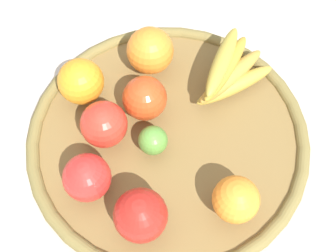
{
  "coord_description": "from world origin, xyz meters",
  "views": [
    {
      "loc": [
        -0.26,
        -0.22,
        0.65
      ],
      "look_at": [
        0.0,
        0.0,
        0.05
      ],
      "focal_mm": 46.47,
      "sensor_mm": 36.0,
      "label": 1
    }
  ],
  "objects_px": {
    "lime_0": "(152,139)",
    "banana_bunch": "(229,73)",
    "orange_2": "(81,81)",
    "apple_1": "(141,215)",
    "orange_1": "(236,199)",
    "apple_2": "(104,124)",
    "orange_0": "(150,51)",
    "apple_0": "(145,98)",
    "apple_3": "(87,177)"
  },
  "relations": [
    {
      "from": "orange_0",
      "to": "orange_1",
      "type": "bearing_deg",
      "value": -113.94
    },
    {
      "from": "orange_1",
      "to": "apple_0",
      "type": "bearing_deg",
      "value": 78.59
    },
    {
      "from": "orange_1",
      "to": "apple_0",
      "type": "relative_size",
      "value": 0.95
    },
    {
      "from": "orange_2",
      "to": "banana_bunch",
      "type": "bearing_deg",
      "value": -44.59
    },
    {
      "from": "orange_0",
      "to": "apple_0",
      "type": "bearing_deg",
      "value": -143.8
    },
    {
      "from": "apple_1",
      "to": "orange_2",
      "type": "xyz_separation_m",
      "value": [
        0.1,
        0.22,
        -0.0
      ]
    },
    {
      "from": "banana_bunch",
      "to": "orange_2",
      "type": "relative_size",
      "value": 2.03
    },
    {
      "from": "apple_1",
      "to": "orange_2",
      "type": "relative_size",
      "value": 1.01
    },
    {
      "from": "apple_2",
      "to": "apple_0",
      "type": "height_order",
      "value": "apple_2"
    },
    {
      "from": "apple_2",
      "to": "banana_bunch",
      "type": "distance_m",
      "value": 0.22
    },
    {
      "from": "apple_3",
      "to": "apple_0",
      "type": "distance_m",
      "value": 0.16
    },
    {
      "from": "banana_bunch",
      "to": "apple_3",
      "type": "relative_size",
      "value": 2.17
    },
    {
      "from": "orange_2",
      "to": "apple_1",
      "type": "bearing_deg",
      "value": -114.66
    },
    {
      "from": "apple_1",
      "to": "orange_1",
      "type": "bearing_deg",
      "value": -39.31
    },
    {
      "from": "apple_0",
      "to": "orange_2",
      "type": "bearing_deg",
      "value": 113.73
    },
    {
      "from": "apple_3",
      "to": "lime_0",
      "type": "distance_m",
      "value": 0.11
    },
    {
      "from": "orange_1",
      "to": "banana_bunch",
      "type": "relative_size",
      "value": 0.44
    },
    {
      "from": "orange_2",
      "to": "orange_1",
      "type": "bearing_deg",
      "value": -89.72
    },
    {
      "from": "banana_bunch",
      "to": "orange_0",
      "type": "bearing_deg",
      "value": 113.23
    },
    {
      "from": "orange_0",
      "to": "apple_2",
      "type": "bearing_deg",
      "value": -165.34
    },
    {
      "from": "apple_3",
      "to": "apple_1",
      "type": "xyz_separation_m",
      "value": [
        0.01,
        -0.1,
        0.0
      ]
    },
    {
      "from": "apple_2",
      "to": "apple_1",
      "type": "height_order",
      "value": "apple_1"
    },
    {
      "from": "orange_0",
      "to": "lime_0",
      "type": "distance_m",
      "value": 0.16
    },
    {
      "from": "orange_0",
      "to": "banana_bunch",
      "type": "bearing_deg",
      "value": -66.77
    },
    {
      "from": "orange_1",
      "to": "lime_0",
      "type": "relative_size",
      "value": 1.47
    },
    {
      "from": "apple_0",
      "to": "apple_1",
      "type": "height_order",
      "value": "apple_1"
    },
    {
      "from": "lime_0",
      "to": "banana_bunch",
      "type": "bearing_deg",
      "value": -6.01
    },
    {
      "from": "orange_1",
      "to": "orange_2",
      "type": "bearing_deg",
      "value": 90.28
    },
    {
      "from": "apple_2",
      "to": "apple_0",
      "type": "xyz_separation_m",
      "value": [
        0.08,
        -0.02,
        -0.0
      ]
    },
    {
      "from": "apple_0",
      "to": "lime_0",
      "type": "bearing_deg",
      "value": -129.6
    },
    {
      "from": "banana_bunch",
      "to": "orange_1",
      "type": "bearing_deg",
      "value": -141.06
    },
    {
      "from": "apple_2",
      "to": "lime_0",
      "type": "xyz_separation_m",
      "value": [
        0.03,
        -0.07,
        -0.01
      ]
    },
    {
      "from": "orange_1",
      "to": "apple_1",
      "type": "relative_size",
      "value": 0.89
    },
    {
      "from": "orange_1",
      "to": "apple_2",
      "type": "bearing_deg",
      "value": 98.67
    },
    {
      "from": "apple_0",
      "to": "apple_1",
      "type": "xyz_separation_m",
      "value": [
        -0.15,
        -0.12,
        0.0
      ]
    },
    {
      "from": "banana_bunch",
      "to": "orange_2",
      "type": "height_order",
      "value": "orange_2"
    },
    {
      "from": "orange_1",
      "to": "apple_3",
      "type": "height_order",
      "value": "apple_3"
    },
    {
      "from": "banana_bunch",
      "to": "lime_0",
      "type": "xyz_separation_m",
      "value": [
        -0.17,
        0.02,
        -0.01
      ]
    },
    {
      "from": "banana_bunch",
      "to": "orange_2",
      "type": "xyz_separation_m",
      "value": [
        -0.17,
        0.17,
        0.01
      ]
    },
    {
      "from": "orange_1",
      "to": "orange_0",
      "type": "relative_size",
      "value": 0.85
    },
    {
      "from": "lime_0",
      "to": "apple_2",
      "type": "bearing_deg",
      "value": 115.85
    },
    {
      "from": "apple_0",
      "to": "orange_0",
      "type": "height_order",
      "value": "orange_0"
    },
    {
      "from": "apple_0",
      "to": "orange_2",
      "type": "height_order",
      "value": "orange_2"
    },
    {
      "from": "lime_0",
      "to": "apple_3",
      "type": "bearing_deg",
      "value": 167.15
    },
    {
      "from": "orange_2",
      "to": "apple_3",
      "type": "bearing_deg",
      "value": -131.1
    },
    {
      "from": "apple_2",
      "to": "apple_3",
      "type": "height_order",
      "value": "apple_2"
    },
    {
      "from": "apple_0",
      "to": "apple_1",
      "type": "distance_m",
      "value": 0.19
    },
    {
      "from": "apple_2",
      "to": "banana_bunch",
      "type": "bearing_deg",
      "value": -22.74
    },
    {
      "from": "apple_3",
      "to": "apple_1",
      "type": "distance_m",
      "value": 0.1
    },
    {
      "from": "apple_0",
      "to": "orange_2",
      "type": "xyz_separation_m",
      "value": [
        -0.04,
        0.1,
        0.0
      ]
    }
  ]
}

